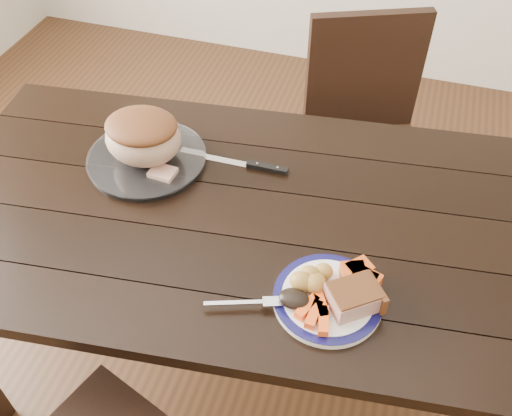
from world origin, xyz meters
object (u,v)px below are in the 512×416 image
(serving_platter, at_px, (147,160))
(roast_joint, at_px, (143,138))
(chair_far, at_px, (365,131))
(pork_slice, at_px, (353,297))
(fork, at_px, (250,303))
(dining_table, at_px, (230,233))
(dinner_plate, at_px, (328,299))
(carving_knife, at_px, (254,165))

(serving_platter, xyz_separation_m, roast_joint, (0.00, 0.00, 0.08))
(chair_far, xyz_separation_m, serving_platter, (-0.56, -0.62, 0.23))
(roast_joint, bearing_deg, pork_slice, -26.33)
(fork, bearing_deg, dining_table, 98.04)
(dining_table, xyz_separation_m, roast_joint, (-0.29, 0.11, 0.18))
(fork, height_order, roast_joint, roast_joint)
(dinner_plate, height_order, fork, fork)
(chair_far, xyz_separation_m, fork, (-0.12, -1.01, 0.25))
(serving_platter, relative_size, roast_joint, 1.54)
(dining_table, relative_size, carving_knife, 5.29)
(carving_knife, bearing_deg, roast_joint, -167.40)
(serving_platter, xyz_separation_m, fork, (0.43, -0.39, 0.01))
(dining_table, relative_size, dinner_plate, 6.77)
(fork, height_order, carving_knife, fork)
(carving_knife, bearing_deg, chair_far, 64.29)
(roast_joint, relative_size, carving_knife, 0.67)
(chair_far, bearing_deg, carving_knife, 41.66)
(dining_table, distance_m, serving_platter, 0.32)
(serving_platter, height_order, fork, fork)
(serving_platter, relative_size, carving_knife, 1.03)
(serving_platter, distance_m, carving_knife, 0.31)
(serving_platter, height_order, carving_knife, serving_platter)
(fork, bearing_deg, dinner_plate, 3.60)
(chair_far, relative_size, pork_slice, 8.64)
(chair_far, relative_size, carving_knife, 2.90)
(pork_slice, bearing_deg, carving_knife, 131.97)
(chair_far, distance_m, pork_slice, 0.99)
(carving_knife, bearing_deg, dinner_plate, -53.22)
(dinner_plate, xyz_separation_m, roast_joint, (-0.60, 0.32, 0.08))
(dinner_plate, relative_size, roast_joint, 1.17)
(dining_table, bearing_deg, roast_joint, 159.04)
(serving_platter, bearing_deg, dinner_plate, -28.07)
(chair_far, xyz_separation_m, pork_slice, (0.10, -0.94, 0.27))
(pork_slice, bearing_deg, roast_joint, 153.67)
(fork, xyz_separation_m, carving_knife, (-0.13, 0.46, -0.01))
(chair_far, bearing_deg, serving_platter, 24.88)
(dinner_plate, bearing_deg, chair_far, 92.50)
(fork, bearing_deg, chair_far, 63.55)
(dining_table, xyz_separation_m, chair_far, (0.27, 0.73, -0.13))
(dinner_plate, height_order, roast_joint, roast_joint)
(serving_platter, xyz_separation_m, pork_slice, (0.65, -0.32, 0.04))
(dinner_plate, bearing_deg, pork_slice, -4.76)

